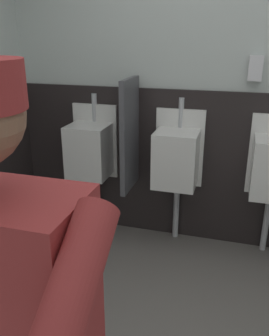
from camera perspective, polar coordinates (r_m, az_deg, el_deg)
name	(u,v)px	position (r m, az deg, el deg)	size (l,w,h in m)	color
wall_back	(219,88)	(3.01, 13.11, 12.18)	(4.06, 0.12, 2.63)	silver
wainscot_band_back	(212,170)	(3.10, 12.04, -0.26)	(3.46, 0.03, 1.30)	black
urinal_left	(91,150)	(3.16, -6.89, 2.88)	(0.40, 0.34, 1.24)	white
urinal_middle	(177,158)	(2.95, 6.64, 1.65)	(0.40, 0.34, 1.24)	white
privacy_divider_panel	(130,136)	(2.92, -0.76, 5.12)	(0.04, 0.40, 0.90)	#4C4C51
person	(3,334)	(1.08, -19.98, -23.24)	(0.68, 0.60, 1.67)	#2D3342
soap_dispenser	(256,68)	(2.89, 18.46, 14.63)	(0.10, 0.07, 0.18)	silver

